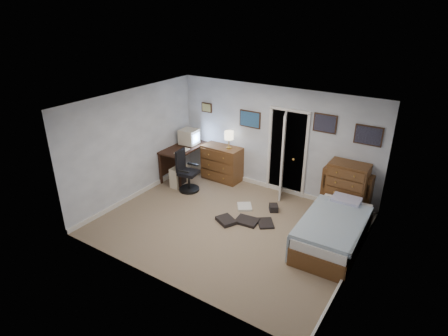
# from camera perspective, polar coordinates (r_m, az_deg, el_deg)

# --- Properties ---
(floor) EXTENTS (5.00, 4.00, 0.02)m
(floor) POSITION_cam_1_polar(r_m,az_deg,el_deg) (7.75, 0.60, -8.77)
(floor) COLOR gray
(floor) RESTS_ON ground
(computer_desk) EXTENTS (0.75, 1.48, 0.83)m
(computer_desk) POSITION_cam_1_polar(r_m,az_deg,el_deg) (9.69, -6.38, 2.40)
(computer_desk) COLOR #331A11
(computer_desk) RESTS_ON floor
(crt_monitor) EXTENTS (0.45, 0.42, 0.40)m
(crt_monitor) POSITION_cam_1_polar(r_m,az_deg,el_deg) (9.59, -5.33, 4.75)
(crt_monitor) COLOR beige
(crt_monitor) RESTS_ON computer_desk
(keyboard) EXTENTS (0.19, 0.45, 0.03)m
(keyboard) POSITION_cam_1_polar(r_m,az_deg,el_deg) (9.20, -6.43, 2.57)
(keyboard) COLOR beige
(keyboard) RESTS_ON computer_desk
(pc_tower) EXTENTS (0.25, 0.48, 0.50)m
(pc_tower) POSITION_cam_1_polar(r_m,az_deg,el_deg) (9.28, -6.93, -1.26)
(pc_tower) COLOR beige
(pc_tower) RESTS_ON floor
(office_chair) EXTENTS (0.56, 0.56, 1.02)m
(office_chair) POSITION_cam_1_polar(r_m,az_deg,el_deg) (8.98, -5.72, -1.09)
(office_chair) COLOR black
(office_chair) RESTS_ON floor
(media_stack) EXTENTS (0.16, 0.16, 0.80)m
(media_stack) POSITION_cam_1_polar(r_m,az_deg,el_deg) (10.29, -4.00, 2.37)
(media_stack) COLOR maroon
(media_stack) RESTS_ON floor
(low_dresser) EXTENTS (1.02, 0.54, 0.89)m
(low_dresser) POSITION_cam_1_polar(r_m,az_deg,el_deg) (9.48, -0.29, 0.77)
(low_dresser) COLOR brown
(low_dresser) RESTS_ON floor
(table_lamp) EXTENTS (0.23, 0.23, 0.43)m
(table_lamp) POSITION_cam_1_polar(r_m,az_deg,el_deg) (9.11, 0.76, 4.91)
(table_lamp) COLOR gold
(table_lamp) RESTS_ON low_dresser
(doorway) EXTENTS (0.96, 1.12, 2.05)m
(doorway) POSITION_cam_1_polar(r_m,az_deg,el_deg) (8.97, 10.35, 2.82)
(doorway) COLOR black
(doorway) RESTS_ON floor
(tall_dresser) EXTENTS (0.80, 0.47, 1.17)m
(tall_dresser) POSITION_cam_1_polar(r_m,az_deg,el_deg) (8.27, 18.14, -3.10)
(tall_dresser) COLOR brown
(tall_dresser) RESTS_ON floor
(headboard_bookcase) EXTENTS (1.04, 0.29, 0.94)m
(headboard_bookcase) POSITION_cam_1_polar(r_m,az_deg,el_deg) (8.41, 18.08, -3.29)
(headboard_bookcase) COLOR brown
(headboard_bookcase) RESTS_ON floor
(bed) EXTENTS (1.12, 2.02, 0.65)m
(bed) POSITION_cam_1_polar(r_m,az_deg,el_deg) (7.30, 16.22, -9.17)
(bed) COLOR brown
(bed) RESTS_ON floor
(wall_posters) EXTENTS (4.38, 0.04, 0.60)m
(wall_posters) POSITION_cam_1_polar(r_m,az_deg,el_deg) (8.39, 11.31, 6.66)
(wall_posters) COLOR #331E11
(wall_posters) RESTS_ON floor
(floor_clutter) EXTENTS (1.21, 1.33, 0.14)m
(floor_clutter) POSITION_cam_1_polar(r_m,az_deg,el_deg) (7.97, 3.65, -7.41)
(floor_clutter) COLOR black
(floor_clutter) RESTS_ON floor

